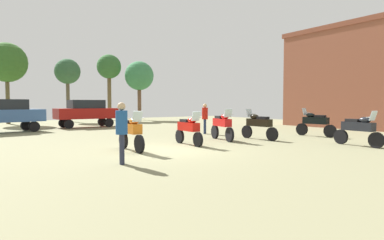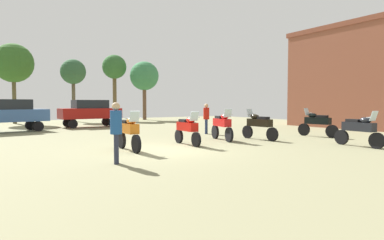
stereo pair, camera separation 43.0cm
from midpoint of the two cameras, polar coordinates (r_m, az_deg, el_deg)
name	(u,v)px [view 2 (the right image)]	position (r m, az deg, el deg)	size (l,w,h in m)	color
ground_plane	(163,150)	(12.69, -3.97, -5.16)	(44.00, 52.00, 0.02)	#7D7B58
motorcycle_1	(222,125)	(15.85, 5.94, -0.83)	(0.75, 2.23, 1.51)	black
motorcycle_4	(359,129)	(15.20, 27.42, -1.37)	(0.62, 2.20, 1.47)	black
motorcycle_5	(129,131)	(12.54, -9.81, -1.89)	(0.62, 2.14, 1.49)	black
motorcycle_6	(187,128)	(14.03, 0.09, -1.45)	(0.62, 2.12, 1.44)	black
motorcycle_7	(259,125)	(16.48, 12.12, -0.78)	(0.62, 2.27, 1.48)	black
motorcycle_8	(317,123)	(18.82, 21.23, -0.44)	(0.66, 2.24, 1.50)	black
car_1	(9,113)	(23.08, -28.40, 1.07)	(4.57, 2.62, 2.00)	black
car_3	(90,111)	(25.73, -16.56, 1.45)	(4.38, 1.99, 2.00)	black
person_1	(116,128)	(9.87, -11.64, -1.33)	(0.43, 0.43, 1.79)	#262B3F
person_2	(206,116)	(19.15, 3.11, 0.64)	(0.48, 0.48, 1.74)	#1E2B4E
tree_1	(13,63)	(32.80, -27.91, 8.55)	(3.34, 3.34, 6.90)	brown
tree_2	(73,73)	(34.34, -19.32, 7.66)	(2.40, 2.40, 6.00)	brown
tree_4	(114,68)	(35.96, -12.80, 8.63)	(2.49, 2.49, 6.79)	brown
tree_7	(144,76)	(35.90, -7.82, 7.39)	(3.04, 3.04, 6.17)	brown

